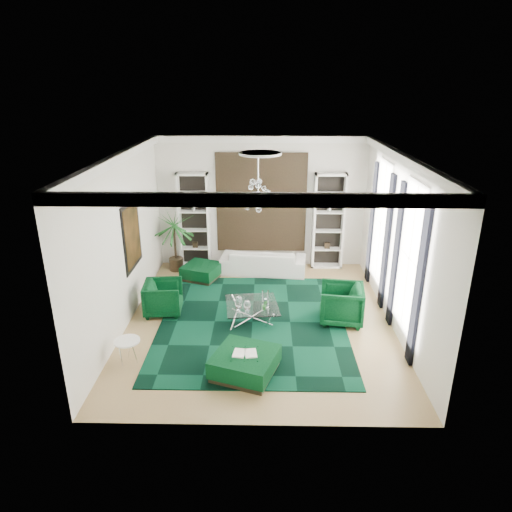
{
  "coord_description": "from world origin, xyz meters",
  "views": [
    {
      "loc": [
        0.1,
        -9.38,
        5.18
      ],
      "look_at": [
        -0.09,
        0.5,
        1.39
      ],
      "focal_mm": 32.0,
      "sensor_mm": 36.0,
      "label": 1
    }
  ],
  "objects_px": {
    "sofa": "(263,261)",
    "ottoman_side": "(202,272)",
    "side_table": "(128,352)",
    "palm": "(174,234)",
    "armchair_left": "(163,298)",
    "armchair_right": "(341,304)",
    "coffee_table": "(252,312)",
    "ottoman_front": "(245,364)"
  },
  "relations": [
    {
      "from": "coffee_table",
      "to": "side_table",
      "type": "bearing_deg",
      "value": -143.62
    },
    {
      "from": "ottoman_front",
      "to": "ottoman_side",
      "type": "bearing_deg",
      "value": 107.5
    },
    {
      "from": "palm",
      "to": "ottoman_front",
      "type": "bearing_deg",
      "value": -66.23
    },
    {
      "from": "armchair_right",
      "to": "coffee_table",
      "type": "height_order",
      "value": "armchair_right"
    },
    {
      "from": "armchair_right",
      "to": "side_table",
      "type": "relative_size",
      "value": 1.93
    },
    {
      "from": "ottoman_side",
      "to": "palm",
      "type": "distance_m",
      "value": 1.37
    },
    {
      "from": "armchair_right",
      "to": "ottoman_side",
      "type": "xyz_separation_m",
      "value": [
        -3.51,
        2.37,
        -0.24
      ]
    },
    {
      "from": "side_table",
      "to": "palm",
      "type": "height_order",
      "value": "palm"
    },
    {
      "from": "coffee_table",
      "to": "armchair_left",
      "type": "bearing_deg",
      "value": 171.12
    },
    {
      "from": "sofa",
      "to": "armchair_right",
      "type": "distance_m",
      "value": 3.37
    },
    {
      "from": "armchair_left",
      "to": "ottoman_front",
      "type": "distance_m",
      "value": 3.16
    },
    {
      "from": "ottoman_side",
      "to": "side_table",
      "type": "height_order",
      "value": "side_table"
    },
    {
      "from": "armchair_right",
      "to": "ottoman_front",
      "type": "height_order",
      "value": "armchair_right"
    },
    {
      "from": "sofa",
      "to": "ottoman_front",
      "type": "bearing_deg",
      "value": 92.37
    },
    {
      "from": "side_table",
      "to": "sofa",
      "type": "bearing_deg",
      "value": 60.32
    },
    {
      "from": "armchair_right",
      "to": "palm",
      "type": "height_order",
      "value": "palm"
    },
    {
      "from": "ottoman_side",
      "to": "armchair_left",
      "type": "bearing_deg",
      "value": -107.25
    },
    {
      "from": "sofa",
      "to": "side_table",
      "type": "height_order",
      "value": "sofa"
    },
    {
      "from": "ottoman_side",
      "to": "ottoman_front",
      "type": "height_order",
      "value": "ottoman_front"
    },
    {
      "from": "sofa",
      "to": "side_table",
      "type": "xyz_separation_m",
      "value": [
        -2.62,
        -4.6,
        -0.11
      ]
    },
    {
      "from": "armchair_left",
      "to": "coffee_table",
      "type": "relative_size",
      "value": 0.75
    },
    {
      "from": "armchair_left",
      "to": "ottoman_side",
      "type": "distance_m",
      "value": 2.15
    },
    {
      "from": "armchair_left",
      "to": "palm",
      "type": "xyz_separation_m",
      "value": [
        -0.19,
        2.66,
        0.71
      ]
    },
    {
      "from": "ottoman_front",
      "to": "armchair_left",
      "type": "bearing_deg",
      "value": 130.27
    },
    {
      "from": "sofa",
      "to": "palm",
      "type": "relative_size",
      "value": 1.08
    },
    {
      "from": "ottoman_front",
      "to": "palm",
      "type": "xyz_separation_m",
      "value": [
        -2.23,
        5.06,
        0.89
      ]
    },
    {
      "from": "palm",
      "to": "coffee_table",
      "type": "bearing_deg",
      "value": -52.42
    },
    {
      "from": "ottoman_front",
      "to": "side_table",
      "type": "height_order",
      "value": "side_table"
    },
    {
      "from": "ottoman_side",
      "to": "side_table",
      "type": "distance_m",
      "value": 4.22
    },
    {
      "from": "armchair_left",
      "to": "armchair_right",
      "type": "relative_size",
      "value": 0.9
    },
    {
      "from": "sofa",
      "to": "palm",
      "type": "xyz_separation_m",
      "value": [
        -2.55,
        0.13,
        0.76
      ]
    },
    {
      "from": "armchair_left",
      "to": "armchair_right",
      "type": "height_order",
      "value": "armchair_right"
    },
    {
      "from": "sofa",
      "to": "armchair_left",
      "type": "relative_size",
      "value": 2.74
    },
    {
      "from": "armchair_right",
      "to": "side_table",
      "type": "xyz_separation_m",
      "value": [
        -4.42,
        -1.76,
        -0.2
      ]
    },
    {
      "from": "armchair_left",
      "to": "ottoman_front",
      "type": "xyz_separation_m",
      "value": [
        2.04,
        -2.4,
        -0.18
      ]
    },
    {
      "from": "sofa",
      "to": "ottoman_side",
      "type": "xyz_separation_m",
      "value": [
        -1.72,
        -0.48,
        -0.15
      ]
    },
    {
      "from": "armchair_right",
      "to": "ottoman_side",
      "type": "height_order",
      "value": "armchair_right"
    },
    {
      "from": "side_table",
      "to": "palm",
      "type": "xyz_separation_m",
      "value": [
        0.07,
        4.74,
        0.87
      ]
    },
    {
      "from": "coffee_table",
      "to": "side_table",
      "type": "relative_size",
      "value": 2.33
    },
    {
      "from": "palm",
      "to": "side_table",
      "type": "bearing_deg",
      "value": -90.88
    },
    {
      "from": "sofa",
      "to": "ottoman_front",
      "type": "relative_size",
      "value": 2.18
    },
    {
      "from": "sofa",
      "to": "side_table",
      "type": "distance_m",
      "value": 5.3
    }
  ]
}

